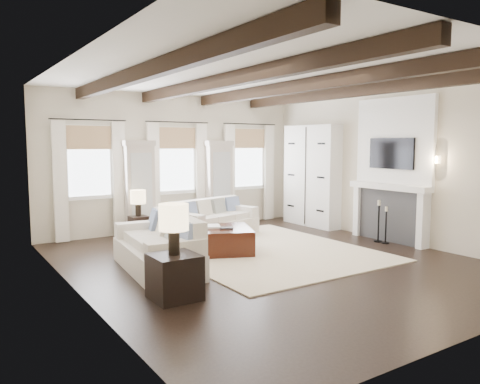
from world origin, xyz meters
TOP-DOWN VIEW (x-y plane):
  - ground at (0.00, 0.00)m, footprint 7.50×7.50m
  - room_shell at (0.75, 0.90)m, footprint 6.54×7.54m
  - area_rug at (0.39, 0.76)m, footprint 3.57×4.33m
  - sofa_back at (0.36, 2.53)m, footprint 2.05×1.29m
  - sofa_left at (-1.80, 0.58)m, footprint 1.15×2.18m
  - ottoman at (-0.67, 1.21)m, footprint 2.09×1.74m
  - tray at (-0.57, 1.24)m, footprint 0.61×0.55m
  - book_lower at (-0.73, 1.25)m, footprint 0.32×0.29m
  - book_upper at (-0.76, 1.27)m, footprint 0.27×0.24m
  - book_loose at (-0.33, 0.93)m, footprint 0.29×0.26m
  - side_table_front at (-2.23, -0.87)m, footprint 0.60×0.60m
  - lamp_front at (-2.23, -0.87)m, footprint 0.39×0.39m
  - side_table_back at (-1.28, 2.91)m, footprint 0.36×0.36m
  - lamp_back at (-1.28, 2.91)m, footprint 0.32×0.32m
  - candlestick_near at (2.90, -0.10)m, footprint 0.16×0.16m
  - candlestick_far at (2.90, 0.09)m, footprint 0.18×0.18m

SIDE VIEW (x-z plane):
  - ground at x=0.00m, z-range 0.00..0.00m
  - area_rug at x=0.39m, z-range 0.00..0.02m
  - ottoman at x=-0.67m, z-range 0.00..0.47m
  - side_table_back at x=-1.28m, z-range 0.00..0.53m
  - side_table_front at x=-2.23m, z-range 0.00..0.60m
  - candlestick_near at x=2.90m, z-range -0.07..0.70m
  - sofa_back at x=0.36m, z-range -0.08..0.73m
  - sofa_left at x=-1.80m, z-range -0.09..0.81m
  - candlestick_far at x=2.90m, z-range -0.08..0.81m
  - book_loose at x=-0.33m, z-range 0.47..0.50m
  - tray at x=-0.57m, z-range 0.47..0.51m
  - book_lower at x=-0.73m, z-range 0.51..0.55m
  - book_upper at x=-0.76m, z-range 0.55..0.58m
  - lamp_back at x=-1.28m, z-range 0.63..1.18m
  - lamp_front at x=-2.23m, z-range 0.72..1.40m
  - room_shell at x=0.75m, z-range 0.28..3.50m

